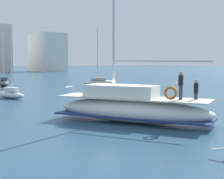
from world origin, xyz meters
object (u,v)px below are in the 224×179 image
(moored_sloop_near, at_px, (4,82))
(mooring_buoy, at_px, (158,100))
(main_sailboat, at_px, (131,107))
(moored_cutter_left, at_px, (11,93))
(moored_sloop_far, at_px, (100,82))

(moored_sloop_near, relative_size, mooring_buoy, 8.78)
(main_sailboat, distance_m, moored_cutter_left, 16.64)
(moored_sloop_far, bearing_deg, moored_sloop_near, 145.63)
(moored_sloop_far, relative_size, moored_cutter_left, 1.19)
(moored_sloop_far, height_order, mooring_buoy, moored_sloop_far)
(main_sailboat, bearing_deg, moored_sloop_near, 84.43)
(moored_cutter_left, bearing_deg, main_sailboat, -85.05)
(moored_cutter_left, relative_size, mooring_buoy, 7.96)
(mooring_buoy, bearing_deg, main_sailboat, -143.42)
(moored_sloop_near, height_order, moored_cutter_left, moored_sloop_near)
(mooring_buoy, bearing_deg, moored_cutter_left, 130.94)
(moored_sloop_far, distance_m, mooring_buoy, 20.25)
(main_sailboat, distance_m, moored_sloop_far, 28.91)
(mooring_buoy, bearing_deg, moored_sloop_near, 99.86)
(moored_sloop_near, xyz_separation_m, mooring_buoy, (4.68, -26.92, -0.41))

